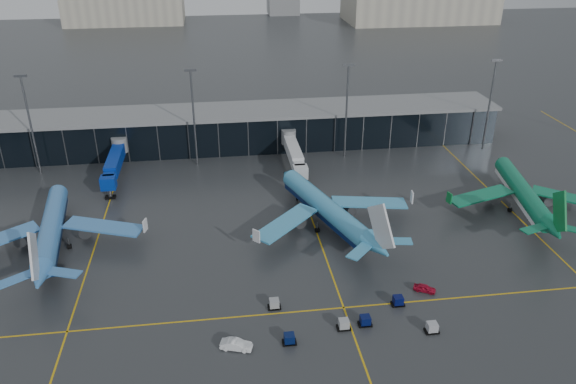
{
  "coord_description": "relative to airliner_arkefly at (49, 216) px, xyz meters",
  "views": [
    {
      "loc": [
        -9.62,
        -89.25,
        59.39
      ],
      "look_at": [
        5.0,
        18.0,
        6.0
      ],
      "focal_mm": 35.0,
      "sensor_mm": 36.0,
      "label": 1
    }
  ],
  "objects": [
    {
      "name": "airliner_arkefly",
      "position": [
        0.0,
        0.0,
        0.0
      ],
      "size": [
        42.84,
        47.31,
        13.13
      ],
      "primitive_type": null,
      "rotation": [
        0.0,
        0.0,
        0.13
      ],
      "color": "#3B7BC1",
      "rests_on": "ground"
    },
    {
      "name": "airliner_klm_near",
      "position": [
        55.26,
        0.94,
        0.14
      ],
      "size": [
        50.32,
        53.64,
        13.41
      ],
      "primitive_type": null,
      "rotation": [
        0.0,
        0.0,
        0.33
      ],
      "color": "#3C97C7",
      "rests_on": "ground"
    },
    {
      "name": "distant_hangars",
      "position": [
        92.93,
        257.61,
        2.23
      ],
      "size": [
        260.0,
        71.0,
        22.0
      ],
      "color": "#B2AD99",
      "rests_on": "ground"
    },
    {
      "name": "flood_masts",
      "position": [
        47.98,
        37.54,
        7.25
      ],
      "size": [
        203.0,
        0.5,
        25.5
      ],
      "color": "#595B60",
      "rests_on": "ground"
    },
    {
      "name": "ground",
      "position": [
        42.98,
        -12.46,
        -6.56
      ],
      "size": [
        600.0,
        600.0,
        0.0
      ],
      "primitive_type": "plane",
      "color": "#282B2D",
      "rests_on": "ground"
    },
    {
      "name": "service_van_red",
      "position": [
        68.09,
        -24.85,
        -5.91
      ],
      "size": [
        4.14,
        3.22,
        1.32
      ],
      "primitive_type": "imported",
      "rotation": [
        0.0,
        0.0,
        1.07
      ],
      "color": "#AD0D29",
      "rests_on": "ground"
    },
    {
      "name": "jet_bridges",
      "position": [
        7.98,
        30.52,
        -2.01
      ],
      "size": [
        94.0,
        27.5,
        7.2
      ],
      "color": "#595B60",
      "rests_on": "ground"
    },
    {
      "name": "service_van_white",
      "position": [
        34.49,
        -35.05,
        -5.76
      ],
      "size": [
        5.17,
        3.02,
        1.61
      ],
      "primitive_type": "imported",
      "rotation": [
        0.0,
        0.0,
        1.28
      ],
      "color": "white",
      "rests_on": "ground"
    },
    {
      "name": "airliner_aer_lingus",
      "position": [
        100.55,
        2.53,
        -0.17
      ],
      "size": [
        43.57,
        47.61,
        12.78
      ],
      "primitive_type": null,
      "rotation": [
        0.0,
        0.0,
        -0.19
      ],
      "color": "#0D714D",
      "rests_on": "ground"
    },
    {
      "name": "baggage_carts",
      "position": [
        53.15,
        -31.52,
        -5.8
      ],
      "size": [
        26.29,
        10.89,
        1.7
      ],
      "color": "black",
      "rests_on": "ground"
    },
    {
      "name": "terminal_pier",
      "position": [
        42.98,
        49.54,
        -1.14
      ],
      "size": [
        142.0,
        17.0,
        10.7
      ],
      "color": "black",
      "rests_on": "ground"
    },
    {
      "name": "taxi_lines",
      "position": [
        52.98,
        -1.85,
        -6.55
      ],
      "size": [
        220.0,
        120.0,
        0.02
      ],
      "color": "gold",
      "rests_on": "ground"
    },
    {
      "name": "mobile_airstair",
      "position": [
        59.77,
        -6.24,
        -5.79
      ],
      "size": [
        2.62,
        3.47,
        3.45
      ],
      "rotation": [
        0.0,
        0.0,
        0.14
      ],
      "color": "white",
      "rests_on": "ground"
    }
  ]
}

